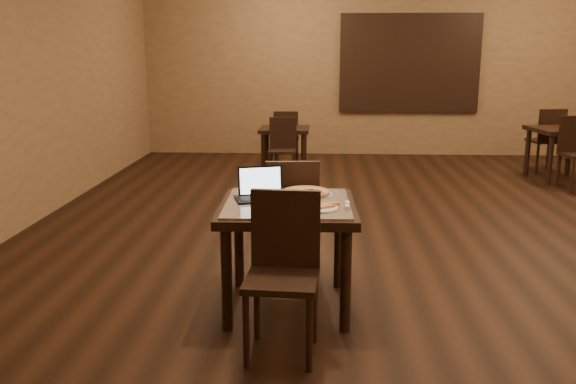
# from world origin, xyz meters

# --- Properties ---
(ground) EXTENTS (10.00, 10.00, 0.00)m
(ground) POSITION_xyz_m (0.00, 0.00, 0.00)
(ground) COLOR black
(ground) RESTS_ON ground
(wall_back) EXTENTS (8.00, 0.02, 3.00)m
(wall_back) POSITION_xyz_m (0.00, 5.00, 1.50)
(wall_back) COLOR #92704A
(wall_back) RESTS_ON ground
(mural) EXTENTS (2.34, 0.05, 1.64)m
(mural) POSITION_xyz_m (0.50, 4.96, 1.55)
(mural) COLOR #256088
(mural) RESTS_ON wall_back
(tiled_table) EXTENTS (0.94, 0.94, 0.76)m
(tiled_table) POSITION_xyz_m (-1.23, -1.54, 0.66)
(tiled_table) COLOR black
(tiled_table) RESTS_ON ground
(chair_main_near) EXTENTS (0.45, 0.45, 0.97)m
(chair_main_near) POSITION_xyz_m (-1.23, -2.16, 0.55)
(chair_main_near) COLOR black
(chair_main_near) RESTS_ON ground
(chair_main_far) EXTENTS (0.44, 0.44, 0.95)m
(chair_main_far) POSITION_xyz_m (-1.23, -0.93, 0.54)
(chair_main_far) COLOR black
(chair_main_far) RESTS_ON ground
(laptop) EXTENTS (0.36, 0.32, 0.22)m
(laptop) POSITION_xyz_m (-1.43, -1.44, 0.82)
(laptop) COLOR black
(laptop) RESTS_ON tiled_table
(plate) EXTENTS (0.24, 0.24, 0.01)m
(plate) POSITION_xyz_m (-1.01, -1.72, 0.77)
(plate) COLOR white
(plate) RESTS_ON tiled_table
(pizza_slice) EXTENTS (0.27, 0.27, 0.02)m
(pizza_slice) POSITION_xyz_m (-1.01, -1.72, 0.79)
(pizza_slice) COLOR beige
(pizza_slice) RESTS_ON plate
(pizza_pan) EXTENTS (0.38, 0.38, 0.01)m
(pizza_pan) POSITION_xyz_m (-1.11, -1.30, 0.77)
(pizza_pan) COLOR silver
(pizza_pan) RESTS_ON tiled_table
(pizza_whole) EXTENTS (0.34, 0.34, 0.02)m
(pizza_whole) POSITION_xyz_m (-1.11, -1.30, 0.78)
(pizza_whole) COLOR beige
(pizza_whole) RESTS_ON pizza_pan
(spatula) EXTENTS (0.20, 0.28, 0.01)m
(spatula) POSITION_xyz_m (-1.09, -1.32, 0.79)
(spatula) COLOR silver
(spatula) RESTS_ON pizza_whole
(napkin_roll) EXTENTS (0.04, 0.16, 0.04)m
(napkin_roll) POSITION_xyz_m (-0.83, -1.68, 0.78)
(napkin_roll) COLOR white
(napkin_roll) RESTS_ON tiled_table
(other_table_a) EXTENTS (0.89, 0.89, 0.73)m
(other_table_a) POSITION_xyz_m (2.33, 2.95, 0.61)
(other_table_a) COLOR black
(other_table_a) RESTS_ON ground
(other_table_a_chair_far) EXTENTS (0.46, 0.46, 0.94)m
(other_table_a_chair_far) POSITION_xyz_m (2.35, 3.50, 0.53)
(other_table_a_chair_far) COLOR black
(other_table_a_chair_far) RESTS_ON ground
(other_table_b) EXTENTS (0.72, 0.72, 0.67)m
(other_table_b) POSITION_xyz_m (-1.52, 3.28, 0.56)
(other_table_b) COLOR black
(other_table_b) RESTS_ON ground
(other_table_b_chair_near) EXTENTS (0.38, 0.38, 0.86)m
(other_table_b_chair_near) POSITION_xyz_m (-1.52, 2.78, 0.49)
(other_table_b_chair_near) COLOR black
(other_table_b_chair_near) RESTS_ON ground
(other_table_b_chair_far) EXTENTS (0.38, 0.38, 0.86)m
(other_table_b_chair_far) POSITION_xyz_m (-1.52, 3.78, 0.49)
(other_table_b_chair_far) COLOR black
(other_table_b_chair_far) RESTS_ON ground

